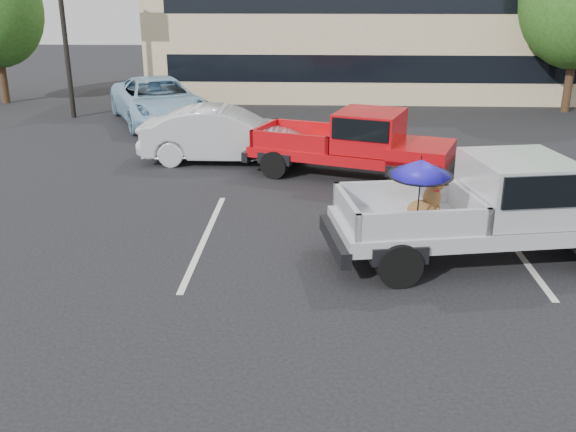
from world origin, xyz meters
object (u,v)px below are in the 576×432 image
Objects in this scene: red_pickup at (363,142)px; blue_suv at (158,101)px; silver_pickup at (503,203)px; silver_sedan at (225,135)px.

red_pickup reaches higher than blue_suv.
blue_suv is at bearing 117.34° from silver_pickup.
blue_suv is at bearing 30.92° from silver_sedan.
blue_suv is (-3.12, 5.24, 0.04)m from silver_sedan.
silver_pickup reaches higher than silver_sedan.
silver_sedan is at bearing 121.89° from silver_pickup.
blue_suv is (-6.88, 6.76, -0.15)m from red_pickup.
red_pickup is 9.65m from blue_suv.
red_pickup is 4.06m from silver_sedan.
silver_pickup is 1.06× the size of red_pickup.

